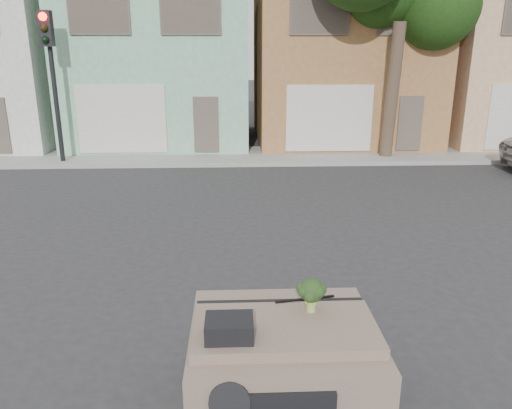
{
  "coord_description": "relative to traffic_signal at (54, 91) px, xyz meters",
  "views": [
    {
      "loc": [
        -0.5,
        -7.71,
        3.86
      ],
      "look_at": [
        -0.15,
        0.5,
        1.3
      ],
      "focal_mm": 35.0,
      "sensor_mm": 36.0,
      "label": 1
    }
  ],
  "objects": [
    {
      "name": "car_dashboard",
      "position": [
        6.5,
        -12.5,
        -1.99
      ],
      "size": [
        2.0,
        1.8,
        1.12
      ],
      "primitive_type": "cube",
      "color": "#7C6657",
      "rests_on": "ground"
    },
    {
      "name": "sidewalk",
      "position": [
        6.5,
        1.0,
        -2.47
      ],
      "size": [
        40.0,
        3.0,
        0.15
      ],
      "primitive_type": "cube",
      "color": "gray",
      "rests_on": "ground"
    },
    {
      "name": "instrument_hump",
      "position": [
        5.92,
        -12.85,
        -1.33
      ],
      "size": [
        0.48,
        0.38,
        0.2
      ],
      "primitive_type": "cube",
      "color": "black",
      "rests_on": "car_dashboard"
    },
    {
      "name": "townhouse_tan",
      "position": [
        10.5,
        5.0,
        1.23
      ],
      "size": [
        7.2,
        8.2,
        7.55
      ],
      "primitive_type": "cube",
      "color": "#9E6C3F",
      "rests_on": "ground"
    },
    {
      "name": "ground_plane",
      "position": [
        6.5,
        -9.5,
        -2.55
      ],
      "size": [
        120.0,
        120.0,
        0.0
      ],
      "primitive_type": "plane",
      "color": "#303033",
      "rests_on": "ground"
    },
    {
      "name": "tree_near",
      "position": [
        11.5,
        0.3,
        1.7
      ],
      "size": [
        4.4,
        4.0,
        8.5
      ],
      "primitive_type": "cube",
      "color": "#1B3A10",
      "rests_on": "ground"
    },
    {
      "name": "broccoli",
      "position": [
        6.81,
        -12.37,
        -1.23
      ],
      "size": [
        0.42,
        0.42,
        0.4
      ],
      "primitive_type": "cube",
      "rotation": [
        0.0,
        0.0,
        1.18
      ],
      "color": "#1C3114",
      "rests_on": "car_dashboard"
    },
    {
      "name": "townhouse_mint",
      "position": [
        3.0,
        5.0,
        1.23
      ],
      "size": [
        7.2,
        8.2,
        7.55
      ],
      "primitive_type": "cube",
      "color": "#8AC29E",
      "rests_on": "ground"
    },
    {
      "name": "wiper_arm",
      "position": [
        6.78,
        -12.12,
        -1.42
      ],
      "size": [
        0.69,
        0.15,
        0.02
      ],
      "primitive_type": "cube",
      "rotation": [
        0.0,
        0.0,
        0.17
      ],
      "color": "black",
      "rests_on": "car_dashboard"
    },
    {
      "name": "traffic_signal",
      "position": [
        0.0,
        0.0,
        0.0
      ],
      "size": [
        0.4,
        0.4,
        5.1
      ],
      "primitive_type": "cube",
      "color": "black",
      "rests_on": "ground"
    },
    {
      "name": "townhouse_beige",
      "position": [
        18.0,
        5.0,
        1.23
      ],
      "size": [
        7.2,
        8.2,
        7.55
      ],
      "primitive_type": "cube",
      "color": "tan",
      "rests_on": "ground"
    }
  ]
}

